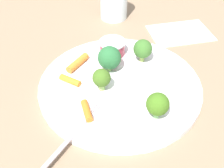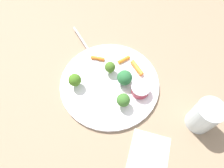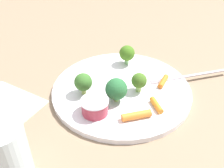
% 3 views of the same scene
% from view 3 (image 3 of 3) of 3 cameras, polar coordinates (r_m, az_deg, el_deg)
% --- Properties ---
extents(ground_plane, '(2.40, 2.40, 0.00)m').
position_cam_3_polar(ground_plane, '(0.60, 2.02, -1.75)').
color(ground_plane, '#876F55').
extents(plate, '(0.31, 0.31, 0.01)m').
position_cam_3_polar(plate, '(0.60, 2.03, -1.30)').
color(plate, white).
rests_on(plate, ground_plane).
extents(sauce_cup, '(0.06, 0.06, 0.03)m').
position_cam_3_polar(sauce_cup, '(0.53, -3.66, -4.77)').
color(sauce_cup, '#9B2C3C').
rests_on(sauce_cup, plate).
extents(broccoli_floret_0, '(0.05, 0.05, 0.05)m').
position_cam_3_polar(broccoli_floret_0, '(0.54, 0.91, -1.10)').
color(broccoli_floret_0, '#8CBB59').
rests_on(broccoli_floret_0, plate).
extents(broccoli_floret_1, '(0.04, 0.04, 0.05)m').
position_cam_3_polar(broccoli_floret_1, '(0.67, 3.20, 6.50)').
color(broccoli_floret_1, '#7DB96E').
rests_on(broccoli_floret_1, plate).
extents(broccoli_floret_2, '(0.03, 0.03, 0.04)m').
position_cam_3_polar(broccoli_floret_2, '(0.57, 5.77, 0.64)').
color(broccoli_floret_2, '#90B962').
rests_on(broccoli_floret_2, plate).
extents(broccoli_floret_3, '(0.04, 0.04, 0.05)m').
position_cam_3_polar(broccoli_floret_3, '(0.57, -6.12, 0.36)').
color(broccoli_floret_3, '#96B159').
rests_on(broccoli_floret_3, plate).
extents(carrot_stick_0, '(0.02, 0.05, 0.01)m').
position_cam_3_polar(carrot_stick_0, '(0.62, 10.81, 0.56)').
color(carrot_stick_0, orange).
rests_on(carrot_stick_0, plate).
extents(carrot_stick_1, '(0.04, 0.03, 0.01)m').
position_cam_3_polar(carrot_stick_1, '(0.55, 9.39, -4.43)').
color(carrot_stick_1, orange).
rests_on(carrot_stick_1, plate).
extents(carrot_stick_2, '(0.05, 0.06, 0.01)m').
position_cam_3_polar(carrot_stick_2, '(0.52, 5.20, -6.64)').
color(carrot_stick_2, orange).
rests_on(carrot_stick_2, plate).
extents(fork, '(0.12, 0.17, 0.00)m').
position_cam_3_polar(fork, '(0.66, 16.00, 1.63)').
color(fork, '#C0B3BB').
rests_on(fork, plate).
extents(drinking_glass, '(0.07, 0.07, 0.10)m').
position_cam_3_polar(drinking_glass, '(0.45, -21.64, -13.32)').
color(drinking_glass, silver).
rests_on(drinking_glass, ground_plane).
extents(napkin, '(0.16, 0.12, 0.00)m').
position_cam_3_polar(napkin, '(0.61, -21.39, -3.80)').
color(napkin, white).
rests_on(napkin, ground_plane).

